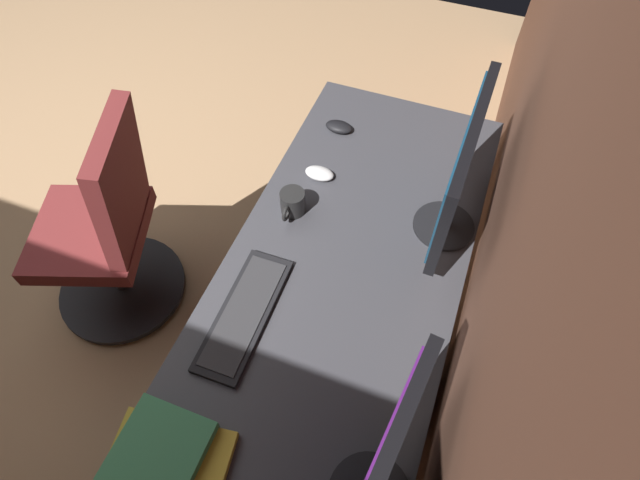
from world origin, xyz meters
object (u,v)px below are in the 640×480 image
object	(u,v)px
drawer_pedestal	(327,375)
mouse_main	(339,127)
office_chair	(109,234)
coffee_mug	(292,203)
keyboard_main	(244,314)
monitor_primary	(460,173)
book_stack_near	(165,453)
mouse_spare	(319,173)
monitor_secondary	(377,476)

from	to	relation	value
drawer_pedestal	mouse_main	world-z (taller)	mouse_main
mouse_main	office_chair	distance (m)	0.99
drawer_pedestal	coffee_mug	bearing A→B (deg)	-144.01
keyboard_main	coffee_mug	size ratio (longest dim) A/B	3.42
office_chair	monitor_primary	bearing A→B (deg)	102.88
book_stack_near	coffee_mug	bearing A→B (deg)	-179.52
mouse_main	book_stack_near	size ratio (longest dim) A/B	0.33
monitor_primary	keyboard_main	distance (m)	0.75
keyboard_main	mouse_main	size ratio (longest dim) A/B	4.06
drawer_pedestal	keyboard_main	size ratio (longest dim) A/B	1.65
monitor_primary	keyboard_main	xyz separation A→B (m)	(0.52, -0.47, -0.25)
mouse_main	book_stack_near	bearing A→B (deg)	-0.29
coffee_mug	office_chair	size ratio (longest dim) A/B	0.13
mouse_spare	monitor_secondary	bearing A→B (deg)	27.18
mouse_main	mouse_spare	xyz separation A→B (m)	(0.25, 0.02, 0.00)
office_chair	drawer_pedestal	bearing A→B (deg)	78.87
mouse_spare	office_chair	bearing A→B (deg)	-65.65
monitor_primary	mouse_main	distance (m)	0.62
monitor_secondary	mouse_spare	xyz separation A→B (m)	(-0.92, -0.47, -0.22)
monitor_primary	book_stack_near	bearing A→B (deg)	-26.92
monitor_primary	mouse_spare	size ratio (longest dim) A/B	5.28
mouse_spare	book_stack_near	size ratio (longest dim) A/B	0.33
mouse_spare	office_chair	xyz separation A→B (m)	(0.34, -0.75, -0.29)
office_chair	monitor_secondary	bearing A→B (deg)	64.81
keyboard_main	coffee_mug	bearing A→B (deg)	-177.52
mouse_main	book_stack_near	xyz separation A→B (m)	(1.26, -0.01, 0.01)
monitor_secondary	mouse_spare	distance (m)	1.05
monitor_primary	book_stack_near	distance (m)	1.08
office_chair	book_stack_near	bearing A→B (deg)	47.71
drawer_pedestal	book_stack_near	world-z (taller)	book_stack_near
drawer_pedestal	mouse_spare	size ratio (longest dim) A/B	6.68
keyboard_main	book_stack_near	size ratio (longest dim) A/B	1.34
monitor_secondary	book_stack_near	world-z (taller)	monitor_secondary
drawer_pedestal	monitor_secondary	size ratio (longest dim) A/B	1.36
monitor_secondary	monitor_primary	bearing A→B (deg)	-179.06
drawer_pedestal	monitor_primary	distance (m)	0.83
mouse_main	monitor_primary	bearing A→B (deg)	56.39
keyboard_main	office_chair	distance (m)	0.83
mouse_spare	coffee_mug	size ratio (longest dim) A/B	0.84
monitor_primary	book_stack_near	xyz separation A→B (m)	(0.94, -0.48, -0.23)
mouse_spare	coffee_mug	bearing A→B (deg)	-9.20
monitor_secondary	office_chair	world-z (taller)	monitor_secondary
mouse_main	coffee_mug	size ratio (longest dim) A/B	0.84
keyboard_main	coffee_mug	xyz separation A→B (m)	(-0.41, -0.02, 0.03)
monitor_primary	office_chair	bearing A→B (deg)	-77.12
monitor_secondary	keyboard_main	bearing A→B (deg)	-124.35
book_stack_near	office_chair	xyz separation A→B (m)	(-0.67, -0.73, -0.30)
monitor_primary	mouse_spare	xyz separation A→B (m)	(-0.06, -0.46, -0.24)
book_stack_near	coffee_mug	distance (m)	0.83
monitor_secondary	book_stack_near	size ratio (longest dim) A/B	1.62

